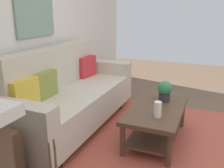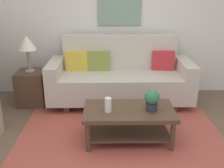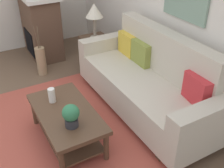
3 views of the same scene
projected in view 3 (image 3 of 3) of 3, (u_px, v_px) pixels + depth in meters
ground_plane at (30, 148)px, 3.18m from camera, size 9.80×9.80×0.00m
wall_back at (186, 6)px, 3.36m from camera, size 5.80×0.10×2.70m
area_rug at (70, 133)px, 3.38m from camera, size 2.63×1.73×0.01m
couch at (148, 82)px, 3.59m from camera, size 2.26×0.84×1.08m
throw_pillow_mustard at (128, 44)px, 4.04m from camera, size 0.36×0.13×0.32m
throw_pillow_olive at (141, 53)px, 3.78m from camera, size 0.36×0.13×0.32m
throw_pillow_crimson at (197, 90)px, 2.99m from camera, size 0.37×0.17×0.32m
coffee_table at (67, 119)px, 3.13m from camera, size 1.10×0.60×0.43m
tabletop_vase at (52, 95)px, 3.18m from camera, size 0.08×0.08×0.18m
potted_plant_tabletop at (71, 115)px, 2.78m from camera, size 0.18×0.18×0.26m
side_table at (96, 53)px, 4.71m from camera, size 0.44×0.44×0.56m
table_lamp at (94, 12)px, 4.34m from camera, size 0.28×0.28×0.57m
fireplace at (41, 25)px, 4.99m from camera, size 1.02×0.58×1.16m
floor_vase at (41, 61)px, 4.53m from camera, size 0.16×0.16×0.48m
floor_vase_branch_a at (38, 38)px, 4.30m from camera, size 0.03×0.04×0.36m
floor_vase_branch_b at (38, 37)px, 4.33m from camera, size 0.03×0.02×0.36m
floor_vase_branch_c at (36, 37)px, 4.31m from camera, size 0.04×0.04×0.36m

